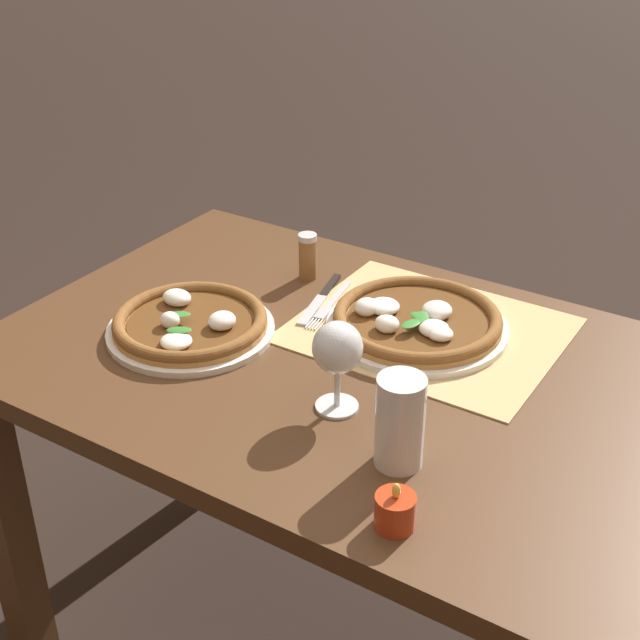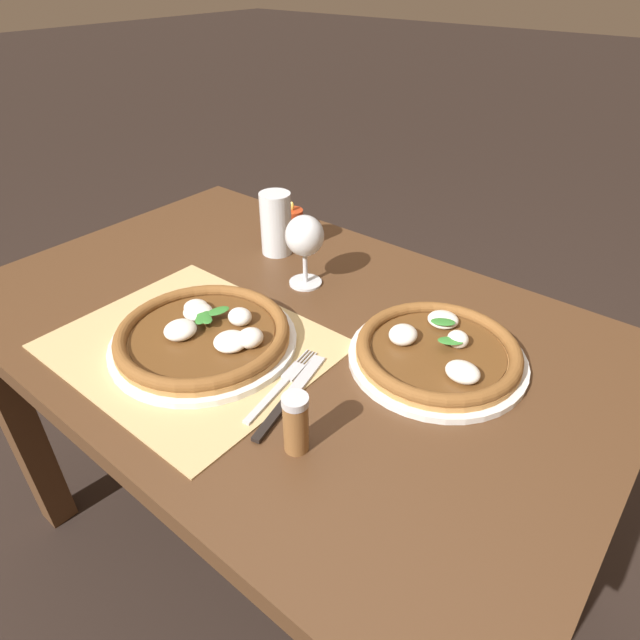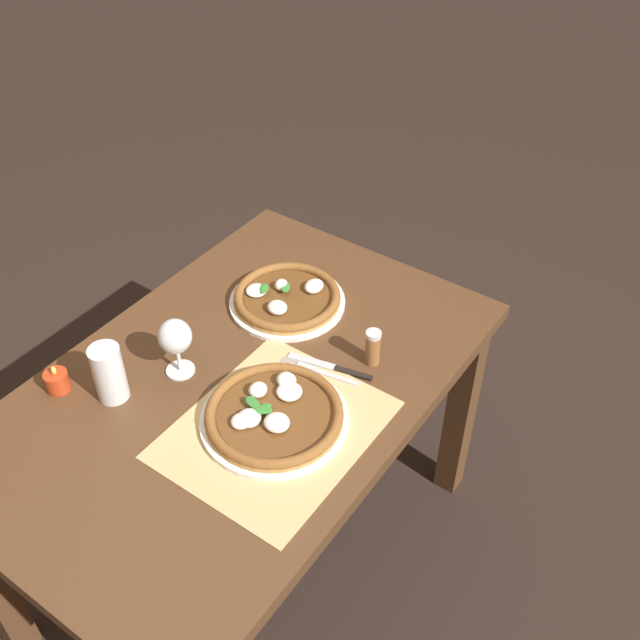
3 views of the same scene
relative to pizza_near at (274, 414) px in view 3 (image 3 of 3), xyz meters
name	(u,v)px [view 3 (image 3 of 3)]	position (x,y,z in m)	size (l,w,h in m)	color
ground_plane	(255,554)	(0.05, 0.15, -0.76)	(24.00, 24.00, 0.00)	black
dining_table	(240,414)	(0.05, 0.15, -0.14)	(1.27, 0.82, 0.74)	#4C301C
paper_placemat	(275,429)	(-0.02, -0.02, -0.02)	(0.47, 0.39, 0.00)	tan
pizza_near	(274,414)	(0.00, 0.00, 0.00)	(0.33, 0.33, 0.05)	silver
pizza_far	(287,298)	(0.35, 0.22, 0.00)	(0.31, 0.31, 0.05)	silver
wine_glass	(175,338)	(0.00, 0.28, 0.08)	(0.08, 0.08, 0.16)	silver
pint_glass	(109,374)	(-0.15, 0.35, 0.05)	(0.07, 0.07, 0.15)	silver
fork	(319,371)	(0.18, 0.01, -0.02)	(0.05, 0.20, 0.00)	#B7B7BC
knife	(330,366)	(0.21, 0.00, -0.02)	(0.07, 0.21, 0.01)	black
votive_candle	(57,382)	(-0.21, 0.47, 0.00)	(0.06, 0.06, 0.07)	#B23819
pepper_shaker	(373,347)	(0.29, -0.08, 0.03)	(0.04, 0.04, 0.10)	brown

